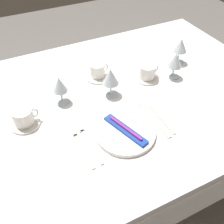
{
  "coord_description": "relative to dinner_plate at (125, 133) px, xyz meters",
  "views": [
    {
      "loc": [
        -0.34,
        -0.84,
        1.52
      ],
      "look_at": [
        0.02,
        -0.11,
        0.76
      ],
      "focal_mm": 41.99,
      "sensor_mm": 36.0,
      "label": 1
    }
  ],
  "objects": [
    {
      "name": "dinner_plate",
      "position": [
        0.0,
        0.0,
        0.0
      ],
      "size": [
        0.24,
        0.24,
        0.02
      ],
      "primitive_type": "cylinder",
      "color": "white",
      "rests_on": "dining_table"
    },
    {
      "name": "dinner_knife",
      "position": [
        0.15,
        0.01,
        -0.01
      ],
      "size": [
        0.02,
        0.23,
        0.0
      ],
      "color": "beige",
      "rests_on": "dining_table"
    },
    {
      "name": "wine_glass_centre",
      "position": [
        -0.16,
        0.3,
        0.08
      ],
      "size": [
        0.07,
        0.07,
        0.14
      ],
      "color": "silver",
      "rests_on": "dining_table"
    },
    {
      "name": "saucer_right",
      "position": [
        0.06,
        0.4,
        -0.0
      ],
      "size": [
        0.12,
        0.12,
        0.01
      ],
      "primitive_type": "cylinder",
      "color": "white",
      "rests_on": "dining_table"
    },
    {
      "name": "toothbrush_package",
      "position": [
        0.0,
        0.0,
        0.02
      ],
      "size": [
        0.1,
        0.21,
        0.02
      ],
      "color": "blue",
      "rests_on": "dinner_plate"
    },
    {
      "name": "coffee_cup_left",
      "position": [
        -0.34,
        0.23,
        0.03
      ],
      "size": [
        0.11,
        0.08,
        0.07
      ],
      "color": "white",
      "rests_on": "saucer_left"
    },
    {
      "name": "saucer_far",
      "position": [
        0.27,
        0.28,
        -0.0
      ],
      "size": [
        0.12,
        0.12,
        0.01
      ],
      "primitive_type": "cylinder",
      "color": "white",
      "rests_on": "dining_table"
    },
    {
      "name": "wine_glass_right",
      "position": [
        0.06,
        0.25,
        0.09
      ],
      "size": [
        0.08,
        0.08,
        0.14
      ],
      "color": "silver",
      "rests_on": "dining_table"
    },
    {
      "name": "ground_plane",
      "position": [
        -0.02,
        0.23,
        -0.75
      ],
      "size": [
        6.0,
        6.0,
        0.0
      ],
      "primitive_type": "plane",
      "color": "slate"
    },
    {
      "name": "fork_inner",
      "position": [
        -0.18,
        0.02,
        -0.01
      ],
      "size": [
        0.02,
        0.21,
        0.0
      ],
      "color": "beige",
      "rests_on": "dining_table"
    },
    {
      "name": "coffee_cup_right",
      "position": [
        0.06,
        0.4,
        0.04
      ],
      "size": [
        0.1,
        0.07,
        0.07
      ],
      "color": "white",
      "rests_on": "saucer_right"
    },
    {
      "name": "fork_outer",
      "position": [
        -0.15,
        0.03,
        -0.01
      ],
      "size": [
        0.03,
        0.22,
        0.0
      ],
      "color": "beige",
      "rests_on": "dining_table"
    },
    {
      "name": "wine_glass_left",
      "position": [
        0.4,
        0.24,
        0.08
      ],
      "size": [
        0.07,
        0.07,
        0.13
      ],
      "color": "silver",
      "rests_on": "dining_table"
    },
    {
      "name": "saucer_left",
      "position": [
        -0.35,
        0.23,
        -0.0
      ],
      "size": [
        0.12,
        0.12,
        0.01
      ],
      "primitive_type": "cylinder",
      "color": "white",
      "rests_on": "dining_table"
    },
    {
      "name": "coffee_cup_far",
      "position": [
        0.28,
        0.28,
        0.03
      ],
      "size": [
        0.1,
        0.08,
        0.07
      ],
      "color": "white",
      "rests_on": "saucer_far"
    },
    {
      "name": "wine_glass_far",
      "position": [
        0.51,
        0.34,
        0.09
      ],
      "size": [
        0.07,
        0.07,
        0.14
      ],
      "color": "silver",
      "rests_on": "dining_table"
    },
    {
      "name": "dining_table",
      "position": [
        -0.02,
        0.23,
        -0.09
      ],
      "size": [
        1.8,
        1.11,
        0.74
      ],
      "color": "white",
      "rests_on": "ground"
    },
    {
      "name": "spoon_soup",
      "position": [
        0.18,
        0.04,
        -0.01
      ],
      "size": [
        0.03,
        0.21,
        0.01
      ],
      "color": "beige",
      "rests_on": "dining_table"
    }
  ]
}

